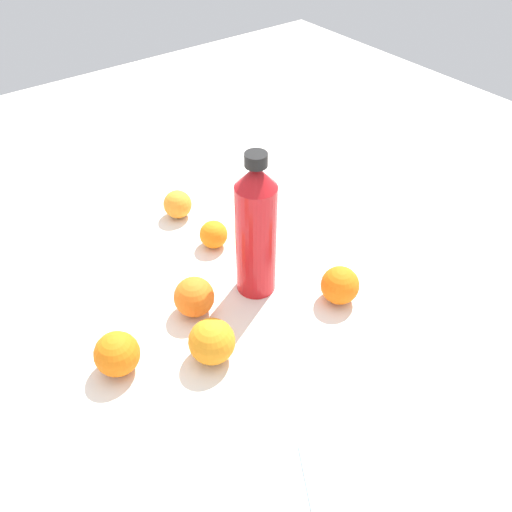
% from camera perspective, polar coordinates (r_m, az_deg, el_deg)
% --- Properties ---
extents(ground_plane, '(2.40, 2.40, 0.00)m').
position_cam_1_polar(ground_plane, '(1.11, -1.81, -2.59)').
color(ground_plane, silver).
extents(water_bottle, '(0.08, 0.08, 0.30)m').
position_cam_1_polar(water_bottle, '(1.00, 0.00, 2.78)').
color(water_bottle, red).
rests_on(water_bottle, ground_plane).
extents(orange_0, '(0.07, 0.07, 0.07)m').
position_cam_1_polar(orange_0, '(1.05, 8.86, -3.08)').
color(orange_0, orange).
rests_on(orange_0, ground_plane).
extents(orange_1, '(0.08, 0.08, 0.08)m').
position_cam_1_polar(orange_1, '(1.02, -6.56, -4.32)').
color(orange_1, orange).
rests_on(orange_1, ground_plane).
extents(orange_2, '(0.06, 0.06, 0.06)m').
position_cam_1_polar(orange_2, '(1.17, -4.51, 2.29)').
color(orange_2, orange).
rests_on(orange_2, ground_plane).
extents(orange_3, '(0.08, 0.08, 0.08)m').
position_cam_1_polar(orange_3, '(0.94, -4.69, -8.99)').
color(orange_3, orange).
rests_on(orange_3, ground_plane).
extents(orange_4, '(0.08, 0.08, 0.08)m').
position_cam_1_polar(orange_4, '(0.95, -14.48, -9.99)').
color(orange_4, orange).
rests_on(orange_4, ground_plane).
extents(orange_5, '(0.07, 0.07, 0.07)m').
position_cam_1_polar(orange_5, '(1.27, -8.29, 5.43)').
color(orange_5, orange).
rests_on(orange_5, ground_plane).
extents(folded_napkin, '(0.21, 0.21, 0.01)m').
position_cam_1_polar(folded_napkin, '(0.85, 10.95, -23.02)').
color(folded_napkin, '#99BFD8').
rests_on(folded_napkin, ground_plane).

